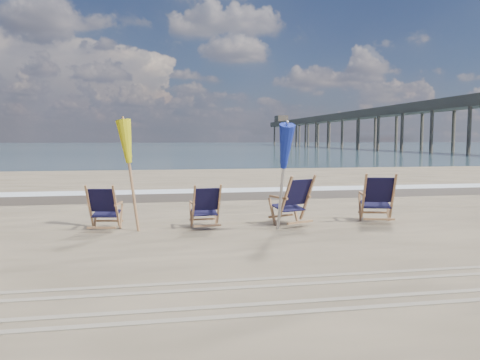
{
  "coord_description": "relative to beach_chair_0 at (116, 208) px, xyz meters",
  "views": [
    {
      "loc": [
        -1.83,
        -7.94,
        1.8
      ],
      "look_at": [
        0.0,
        2.2,
        0.9
      ],
      "focal_mm": 35.0,
      "sensor_mm": 36.0,
      "label": 1
    }
  ],
  "objects": [
    {
      "name": "beach_chair_1",
      "position": [
        2.01,
        -0.07,
        -0.01
      ],
      "size": [
        0.64,
        0.71,
        0.92
      ],
      "primitive_type": null,
      "rotation": [
        0.0,
        0.0,
        3.22
      ],
      "color": "black",
      "rests_on": "ground"
    },
    {
      "name": "ocean",
      "position": [
        2.61,
        126.63,
        -0.47
      ],
      "size": [
        400.0,
        400.0,
        0.0
      ],
      "primitive_type": "plane",
      "color": "#37505C",
      "rests_on": "ground"
    },
    {
      "name": "umbrella_blue",
      "position": [
        3.16,
        -0.66,
        1.18
      ],
      "size": [
        0.3,
        0.3,
        2.17
      ],
      "color": "#A5A5AD",
      "rests_on": "ground"
    },
    {
      "name": "fishing_pier",
      "position": [
        40.61,
        72.63,
        4.18
      ],
      "size": [
        4.4,
        140.0,
        9.3
      ],
      "primitive_type": null,
      "color": "brown",
      "rests_on": "ground"
    },
    {
      "name": "beach_chair_2",
      "position": [
        3.9,
        -0.01,
        0.07
      ],
      "size": [
        0.93,
        0.98,
        1.08
      ],
      "primitive_type": null,
      "rotation": [
        0.0,
        0.0,
        3.52
      ],
      "color": "black",
      "rests_on": "ground"
    },
    {
      "name": "surf_foam",
      "position": [
        2.61,
        6.93,
        -0.46
      ],
      "size": [
        200.0,
        1.4,
        0.01
      ],
      "primitive_type": "cube",
      "color": "silver",
      "rests_on": "ground"
    },
    {
      "name": "beach_chair_0",
      "position": [
        0.0,
        0.0,
        0.0
      ],
      "size": [
        0.71,
        0.77,
        0.93
      ],
      "primitive_type": null,
      "rotation": [
        0.0,
        0.0,
        2.96
      ],
      "color": "black",
      "rests_on": "ground"
    },
    {
      "name": "wet_sand_strip",
      "position": [
        2.61,
        5.43,
        -0.46
      ],
      "size": [
        200.0,
        2.6,
        0.0
      ],
      "primitive_type": "cube",
      "color": "#42362A",
      "rests_on": "ground"
    },
    {
      "name": "beach_chair_3",
      "position": [
        5.75,
        -0.16,
        0.08
      ],
      "size": [
        0.87,
        0.93,
        1.09
      ],
      "primitive_type": null,
      "rotation": [
        0.0,
        0.0,
        2.89
      ],
      "color": "black",
      "rests_on": "ground"
    },
    {
      "name": "umbrella_yellow",
      "position": [
        0.3,
        0.07,
        1.19
      ],
      "size": [
        0.3,
        0.3,
        2.18
      ],
      "color": "#AD794D",
      "rests_on": "ground"
    },
    {
      "name": "tire_tracks",
      "position": [
        2.61,
        -4.17,
        -0.46
      ],
      "size": [
        80.0,
        1.3,
        0.01
      ],
      "primitive_type": null,
      "color": "gray",
      "rests_on": "ground"
    }
  ]
}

